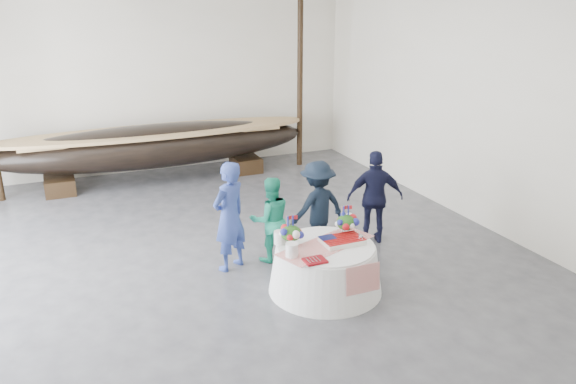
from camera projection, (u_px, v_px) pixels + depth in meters
name	position (u px, v px, depth m)	size (l,w,h in m)	color
floor	(227.00, 267.00, 9.04)	(10.00, 12.00, 0.01)	#3D3D42
wall_back	(150.00, 79.00, 13.52)	(10.00, 0.02, 4.50)	silver
wall_front	(535.00, 354.00, 3.09)	(10.00, 0.02, 4.50)	silver
wall_right	(487.00, 106.00, 10.16)	(0.02, 12.00, 4.50)	silver
pavilion_structure	(201.00, 5.00, 8.47)	(9.80, 11.76, 4.50)	black
longboat_display	(156.00, 146.00, 13.00)	(7.25, 1.45, 1.36)	black
banquet_table	(325.00, 268.00, 8.23)	(1.67, 1.67, 0.72)	white
tabletop_items	(320.00, 233.00, 8.16)	(1.64, 1.06, 0.40)	#B51512
guest_woman_blue	(229.00, 216.00, 8.74)	(0.65, 0.42, 1.77)	navy
guest_woman_teal	(270.00, 219.00, 9.08)	(0.69, 0.54, 1.43)	#1FA27B
guest_man_left	(317.00, 207.00, 9.37)	(1.03, 0.59, 1.60)	black
guest_man_right	(375.00, 197.00, 9.75)	(0.97, 0.40, 1.66)	black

